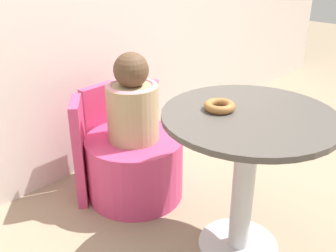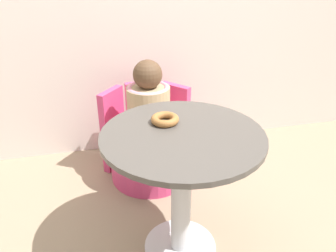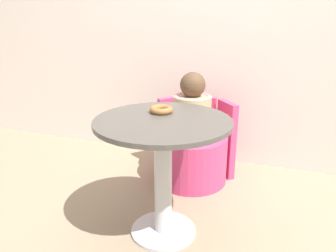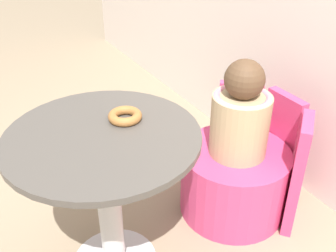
{
  "view_description": "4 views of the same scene",
  "coord_description": "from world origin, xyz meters",
  "px_view_note": "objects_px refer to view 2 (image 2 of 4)",
  "views": [
    {
      "loc": [
        -1.39,
        -0.79,
        1.32
      ],
      "look_at": [
        -0.16,
        0.34,
        0.54
      ],
      "focal_mm": 42.0,
      "sensor_mm": 36.0,
      "label": 1
    },
    {
      "loc": [
        -0.44,
        -1.25,
        1.37
      ],
      "look_at": [
        -0.08,
        0.25,
        0.58
      ],
      "focal_mm": 35.0,
      "sensor_mm": 36.0,
      "label": 2
    },
    {
      "loc": [
        0.5,
        -1.56,
        1.2
      ],
      "look_at": [
        -0.17,
        0.29,
        0.54
      ],
      "focal_mm": 35.0,
      "sensor_mm": 36.0,
      "label": 3
    },
    {
      "loc": [
        1.09,
        -0.43,
        1.45
      ],
      "look_at": [
        -0.15,
        0.28,
        0.59
      ],
      "focal_mm": 42.0,
      "sensor_mm": 36.0,
      "label": 4
    }
  ],
  "objects_px": {
    "round_table": "(182,168)",
    "tub_chair": "(150,153)",
    "donut": "(165,119)",
    "child_figure": "(148,101)"
  },
  "relations": [
    {
      "from": "round_table",
      "to": "tub_chair",
      "type": "bearing_deg",
      "value": 92.61
    },
    {
      "from": "tub_chair",
      "to": "donut",
      "type": "xyz_separation_m",
      "value": [
        -0.02,
        -0.57,
        0.53
      ]
    },
    {
      "from": "round_table",
      "to": "donut",
      "type": "distance_m",
      "value": 0.24
    },
    {
      "from": "donut",
      "to": "tub_chair",
      "type": "bearing_deg",
      "value": 87.82
    },
    {
      "from": "round_table",
      "to": "tub_chair",
      "type": "xyz_separation_m",
      "value": [
        -0.03,
        0.68,
        -0.33
      ]
    },
    {
      "from": "round_table",
      "to": "donut",
      "type": "xyz_separation_m",
      "value": [
        -0.05,
        0.12,
        0.2
      ]
    },
    {
      "from": "round_table",
      "to": "donut",
      "type": "height_order",
      "value": "donut"
    },
    {
      "from": "round_table",
      "to": "child_figure",
      "type": "xyz_separation_m",
      "value": [
        -0.03,
        0.68,
        0.06
      ]
    },
    {
      "from": "tub_chair",
      "to": "child_figure",
      "type": "bearing_deg",
      "value": 180.0
    },
    {
      "from": "round_table",
      "to": "child_figure",
      "type": "relative_size",
      "value": 1.54
    }
  ]
}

